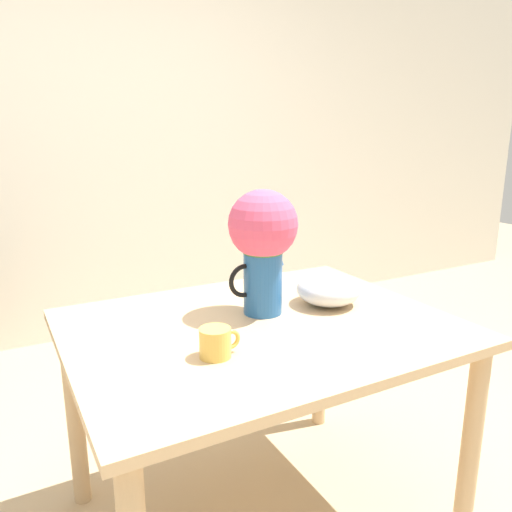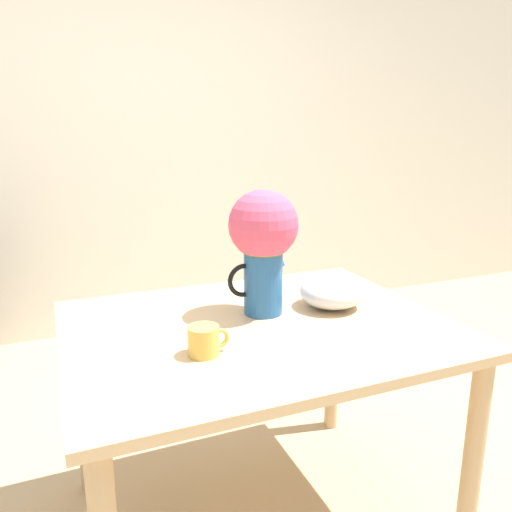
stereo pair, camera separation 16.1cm
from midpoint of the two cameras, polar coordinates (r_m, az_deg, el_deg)
name	(u,v)px [view 2 (the right image)]	position (r m, az deg, el deg)	size (l,w,h in m)	color
wall_back	(125,134)	(3.36, -13.40, 13.36)	(8.00, 0.05, 2.60)	silver
table	(259,353)	(1.63, 3.19, -11.12)	(1.18, 0.92, 0.74)	tan
flower_vase	(263,238)	(1.60, 3.70, 1.99)	(0.24, 0.23, 0.41)	#235B9E
coffee_mug	(204,341)	(1.36, -2.53, -9.70)	(0.12, 0.09, 0.08)	gold
white_bowl	(332,292)	(1.74, 11.28, -4.09)	(0.22, 0.22, 0.11)	silver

